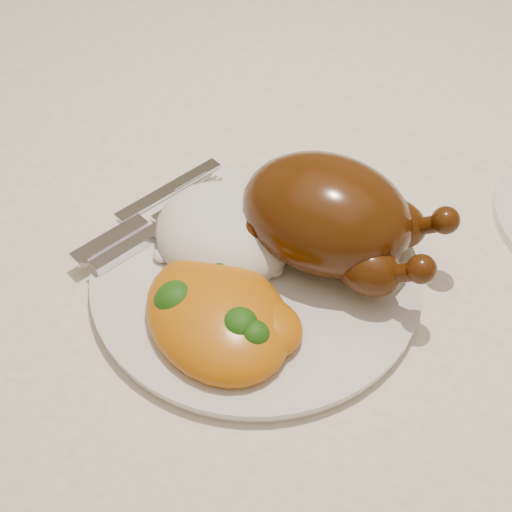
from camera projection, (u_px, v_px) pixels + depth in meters
The scene contains 8 objects.
floor at pixel (282, 460), 1.35m from camera, with size 4.00×4.00×0.00m, color brown.
dining_table at pixel (297, 202), 0.86m from camera, with size 1.60×0.90×0.76m.
tablecloth at pixel (299, 155), 0.81m from camera, with size 1.73×1.03×0.18m.
dinner_plate at pixel (256, 276), 0.64m from camera, with size 0.29×0.29×0.01m, color silver.
roast_chicken at pixel (330, 216), 0.61m from camera, with size 0.19×0.13×0.10m.
rice_mound at pixel (224, 234), 0.64m from camera, with size 0.14×0.13×0.07m.
mac_and_cheese at pixel (222, 316), 0.58m from camera, with size 0.18×0.16×0.05m.
cutlery at pixel (139, 226), 0.66m from camera, with size 0.06×0.19×0.01m.
Camera 1 is at (0.31, -0.56, 1.25)m, focal length 50.00 mm.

